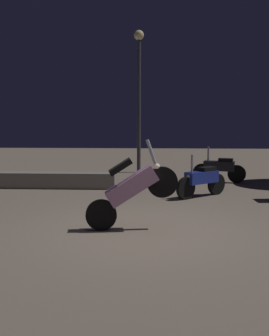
{
  "coord_description": "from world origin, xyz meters",
  "views": [
    {
      "loc": [
        0.12,
        -6.99,
        2.0
      ],
      "look_at": [
        -0.28,
        1.06,
        1.0
      ],
      "focal_mm": 42.81,
      "sensor_mm": 36.0,
      "label": 1
    }
  ],
  "objects_px": {
    "motorcycle_pink_foreground": "(131,189)",
    "motorcycle_blue_parked_right": "(202,180)",
    "streetlamp_near": "(139,84)",
    "motorcycle_black_parked_left": "(219,168)"
  },
  "relations": [
    {
      "from": "motorcycle_pink_foreground",
      "to": "motorcycle_blue_parked_right",
      "type": "xyz_separation_m",
      "value": [
        1.62,
        3.13,
        -0.31
      ]
    },
    {
      "from": "motorcycle_blue_parked_right",
      "to": "streetlamp_near",
      "type": "bearing_deg",
      "value": -107.81
    },
    {
      "from": "motorcycle_black_parked_left",
      "to": "motorcycle_blue_parked_right",
      "type": "height_order",
      "value": "same"
    },
    {
      "from": "motorcycle_black_parked_left",
      "to": "motorcycle_blue_parked_right",
      "type": "bearing_deg",
      "value": 88.95
    },
    {
      "from": "motorcycle_blue_parked_right",
      "to": "streetlamp_near",
      "type": "xyz_separation_m",
      "value": [
        -1.8,
        4.69,
        2.83
      ]
    },
    {
      "from": "motorcycle_pink_foreground",
      "to": "streetlamp_near",
      "type": "height_order",
      "value": "streetlamp_near"
    },
    {
      "from": "motorcycle_black_parked_left",
      "to": "streetlamp_near",
      "type": "distance_m",
      "value": 4.45
    },
    {
      "from": "motorcycle_black_parked_left",
      "to": "streetlamp_near",
      "type": "bearing_deg",
      "value": -22.33
    },
    {
      "from": "streetlamp_near",
      "to": "motorcycle_blue_parked_right",
      "type": "bearing_deg",
      "value": -69.02
    },
    {
      "from": "motorcycle_pink_foreground",
      "to": "motorcycle_black_parked_left",
      "type": "distance_m",
      "value": 6.14
    }
  ]
}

